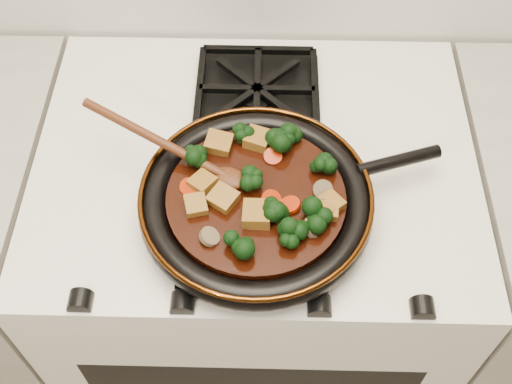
{
  "coord_description": "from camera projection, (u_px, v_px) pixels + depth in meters",
  "views": [
    {
      "loc": [
        0.02,
        1.0,
        1.76
      ],
      "look_at": [
        0.0,
        1.57,
        0.97
      ],
      "focal_mm": 45.0,
      "sensor_mm": 36.0,
      "label": 1
    }
  ],
  "objects": [
    {
      "name": "burner_grate_front",
      "position": [
        253.0,
        221.0,
        1.01
      ],
      "size": [
        0.23,
        0.23,
        0.03
      ],
      "primitive_type": null,
      "color": "black",
      "rests_on": "stove"
    },
    {
      "name": "broccoli_floret_7",
      "position": [
        286.0,
        140.0,
        1.04
      ],
      "size": [
        0.09,
        0.08,
        0.06
      ],
      "primitive_type": null,
      "rotation": [
        0.1,
        0.2,
        0.54
      ],
      "color": "black",
      "rests_on": "braising_sauce"
    },
    {
      "name": "broccoli_floret_5",
      "position": [
        239.0,
        247.0,
        0.92
      ],
      "size": [
        0.08,
        0.08,
        0.07
      ],
      "primitive_type": null,
      "rotation": [
        0.16,
        0.19,
        1.91
      ],
      "color": "black",
      "rests_on": "braising_sauce"
    },
    {
      "name": "mushroom_slice_2",
      "position": [
        323.0,
        189.0,
        0.98
      ],
      "size": [
        0.03,
        0.03,
        0.03
      ],
      "primitive_type": "cylinder",
      "rotation": [
        0.68,
        0.0,
        0.11
      ],
      "color": "brown",
      "rests_on": "braising_sauce"
    },
    {
      "name": "broccoli_floret_9",
      "position": [
        192.0,
        158.0,
        1.01
      ],
      "size": [
        0.08,
        0.09,
        0.07
      ],
      "primitive_type": null,
      "rotation": [
        0.16,
        0.18,
        2.27
      ],
      "color": "black",
      "rests_on": "braising_sauce"
    },
    {
      "name": "wooden_spoon",
      "position": [
        186.0,
        155.0,
        1.0
      ],
      "size": [
        0.16,
        0.09,
        0.26
      ],
      "rotation": [
        0.0,
        0.0,
        2.72
      ],
      "color": "#4C2310",
      "rests_on": "braising_sauce"
    },
    {
      "name": "stove",
      "position": [
        255.0,
        280.0,
        1.47
      ],
      "size": [
        0.76,
        0.6,
        0.9
      ],
      "primitive_type": "cube",
      "color": "white",
      "rests_on": "ground"
    },
    {
      "name": "tofu_cube_2",
      "position": [
        223.0,
        199.0,
        0.97
      ],
      "size": [
        0.05,
        0.05,
        0.03
      ],
      "primitive_type": "cube",
      "rotation": [
        -0.09,
        -0.03,
        2.56
      ],
      "color": "brown",
      "rests_on": "braising_sauce"
    },
    {
      "name": "tofu_cube_0",
      "position": [
        203.0,
        183.0,
        0.99
      ],
      "size": [
        0.05,
        0.05,
        0.02
      ],
      "primitive_type": "cube",
      "rotation": [
        -0.06,
        0.05,
        0.91
      ],
      "color": "brown",
      "rests_on": "braising_sauce"
    },
    {
      "name": "carrot_coin_4",
      "position": [
        189.0,
        187.0,
        0.99
      ],
      "size": [
        0.03,
        0.03,
        0.02
      ],
      "primitive_type": "cylinder",
      "rotation": [
        0.34,
        -0.21,
        0.0
      ],
      "color": "#AE2304",
      "rests_on": "braising_sauce"
    },
    {
      "name": "broccoli_floret_2",
      "position": [
        281.0,
        145.0,
        1.02
      ],
      "size": [
        0.09,
        0.08,
        0.07
      ],
      "primitive_type": null,
      "rotation": [
        0.13,
        0.02,
        2.01
      ],
      "color": "black",
      "rests_on": "braising_sauce"
    },
    {
      "name": "mushroom_slice_0",
      "position": [
        322.0,
        209.0,
        0.96
      ],
      "size": [
        0.04,
        0.04,
        0.03
      ],
      "primitive_type": "cylinder",
      "rotation": [
        0.69,
        0.0,
        0.43
      ],
      "color": "brown",
      "rests_on": "braising_sauce"
    },
    {
      "name": "tofu_cube_5",
      "position": [
        219.0,
        144.0,
        1.03
      ],
      "size": [
        0.05,
        0.05,
        0.03
      ],
      "primitive_type": "cube",
      "rotation": [
        -0.06,
        -0.1,
        2.94
      ],
      "color": "brown",
      "rests_on": "braising_sauce"
    },
    {
      "name": "burner_grate_back",
      "position": [
        257.0,
        93.0,
        1.17
      ],
      "size": [
        0.23,
        0.23,
        0.03
      ],
      "primitive_type": null,
      "color": "black",
      "rests_on": "stove"
    },
    {
      "name": "broccoli_floret_3",
      "position": [
        250.0,
        183.0,
        0.98
      ],
      "size": [
        0.08,
        0.09,
        0.07
      ],
      "primitive_type": null,
      "rotation": [
        -0.11,
        0.12,
        0.65
      ],
      "color": "black",
      "rests_on": "braising_sauce"
    },
    {
      "name": "tofu_cube_3",
      "position": [
        257.0,
        215.0,
        0.95
      ],
      "size": [
        0.04,
        0.05,
        0.03
      ],
      "primitive_type": "cube",
      "rotation": [
        -0.05,
        0.06,
        1.54
      ],
      "color": "brown",
      "rests_on": "braising_sauce"
    },
    {
      "name": "broccoli_floret_4",
      "position": [
        240.0,
        137.0,
        1.04
      ],
      "size": [
        0.08,
        0.08,
        0.06
      ],
      "primitive_type": null,
      "rotation": [
        0.05,
        0.19,
        2.52
      ],
      "color": "black",
      "rests_on": "braising_sauce"
    },
    {
      "name": "carrot_coin_0",
      "position": [
        271.0,
        200.0,
        0.97
      ],
      "size": [
        0.03,
        0.03,
        0.02
      ],
      "primitive_type": "cylinder",
      "rotation": [
        0.28,
        0.32,
        0.0
      ],
      "color": "#AE2304",
      "rests_on": "braising_sauce"
    },
    {
      "name": "mushroom_slice_3",
      "position": [
        209.0,
        237.0,
        0.93
      ],
      "size": [
        0.03,
        0.03,
        0.02
      ],
      "primitive_type": "cylinder",
      "rotation": [
        0.54,
        0.0,
        1.67
      ],
      "color": "brown",
      "rests_on": "braising_sauce"
    },
    {
      "name": "broccoli_floret_1",
      "position": [
        294.0,
        236.0,
        0.92
      ],
      "size": [
        0.09,
        0.08,
        0.07
      ],
      "primitive_type": null,
      "rotation": [
        0.17,
        0.16,
        0.83
      ],
      "color": "black",
      "rests_on": "braising_sauce"
    },
    {
      "name": "tofu_cube_1",
      "position": [
        330.0,
        204.0,
        0.97
      ],
      "size": [
        0.05,
        0.05,
        0.02
      ],
      "primitive_type": "cube",
      "rotation": [
        0.11,
        -0.02,
        2.3
      ],
      "color": "brown",
      "rests_on": "braising_sauce"
    },
    {
      "name": "carrot_coin_3",
      "position": [
        196.0,
        190.0,
        0.98
      ],
      "size": [
        0.03,
        0.03,
        0.02
      ],
      "primitive_type": "cylinder",
      "rotation": [
        0.26,
        -0.21,
        0.0
      ],
      "color": "#AE2304",
      "rests_on": "braising_sauce"
    },
    {
      "name": "broccoli_floret_0",
      "position": [
        322.0,
        162.0,
        1.01
      ],
      "size": [
        0.08,
        0.09,
        0.07
      ],
      "primitive_type": null,
      "rotation": [
        0.17,
        0.24,
        2.64
      ],
      "color": "black",
      "rests_on": "braising_sauce"
    },
    {
      "name": "carrot_coin_1",
      "position": [
        273.0,
        156.0,
        1.02
      ],
      "size": [
        0.03,
        0.03,
        0.02
      ],
      "primitive_type": "cylinder",
      "rotation": [
        0.28,
        -0.06,
        0.0
      ],
      "color": "#AE2304",
      "rests_on": "braising_sauce"
    },
    {
      "name": "braising_sauce",
      "position": [
        256.0,
        200.0,
        0.99
      ],
      "size": [
        0.28,
        0.28,
        0.02
      ],
      "primitive_type": "cylinder",
      "color": "black",
      "rests_on": "skillet"
    },
    {
      "name": "tofu_cube_4",
      "position": [
        326.0,
        211.0,
        0.96
      ],
      "size": [
        0.04,
        0.03,
        0.02
      ],
      "primitive_type": "cube",
      "rotation": [
        -0.04,
        -0.02,
        3.08
      ],
      "color": "brown",
      "rests_on": "braising_sauce"
    },
    {
      "name": "skillet",
      "position": [
        257.0,
        201.0,
        1.0
      ],
      "size": [
        0.48,
        0.37,
        0.05
      ],
      "rotation": [
        0.0,
        0.0,
        0.32
      ],
      "color": "black",
      "rests_on": "burner_grate_front"
    },
    {
      "name": "broccoli_floret_8",
      "position": [
        275.0,
        212.0,
        0.95
      ],
      "size": [
        0.09,
        0.08,
        0.06
      ],
      "primitive_type": null,
      "rotation": [
        0.05,
        0.05,
        0.87
      ],
      "color": "black",
      "rests_on": "braising_sauce"
    },
    {
      "name": "tofu_cube_6",
      "position": [
        196.0,
        205.0,
        0.96
      ],
      "size": [
        0.04,
        0.04,
        0.02
      ],
      "primitive_type": "cube",
      "rotation": [
        0.01,
        -0.09,
        1.82
      ],
      "color": "brown",
      "rests_on": "braising_sauce"
    },
    {
      "name": "carrot_coin_2",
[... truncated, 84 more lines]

